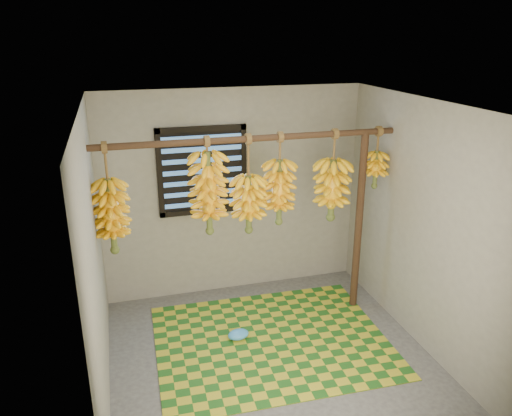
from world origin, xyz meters
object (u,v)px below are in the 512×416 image
object	(u,v)px
woven_mat	(271,341)
banana_bunch_b	(209,193)
plastic_bag	(238,334)
support_post	(359,224)
banana_bunch_f	(376,169)
banana_bunch_d	(279,192)
banana_bunch_e	(332,190)
banana_bunch_a	(111,216)
banana_bunch_c	(249,204)

from	to	relation	value
woven_mat	banana_bunch_b	distance (m)	1.63
woven_mat	plastic_bag	bearing A→B (deg)	158.54
support_post	woven_mat	distance (m)	1.55
plastic_bag	banana_bunch_f	world-z (taller)	banana_bunch_f
banana_bunch_b	banana_bunch_d	size ratio (longest dim) A/B	1.02
banana_bunch_b	banana_bunch_e	world-z (taller)	same
support_post	woven_mat	xyz separation A→B (m)	(-1.12, -0.42, -0.99)
banana_bunch_a	banana_bunch_d	world-z (taller)	same
support_post	plastic_bag	bearing A→B (deg)	-168.29
banana_bunch_e	banana_bunch_a	bearing A→B (deg)	-180.00
banana_bunch_a	banana_bunch_b	size ratio (longest dim) A/B	1.09
plastic_bag	banana_bunch_f	size ratio (longest dim) A/B	0.34
support_post	banana_bunch_b	xyz separation A→B (m)	(-1.63, 0.00, 0.49)
banana_bunch_b	banana_bunch_e	xyz separation A→B (m)	(1.30, 0.00, -0.08)
banana_bunch_a	support_post	bearing A→B (deg)	0.00
woven_mat	banana_bunch_f	world-z (taller)	banana_bunch_f
plastic_bag	banana_bunch_b	world-z (taller)	banana_bunch_b
banana_bunch_f	banana_bunch_d	bearing A→B (deg)	180.00
support_post	banana_bunch_c	size ratio (longest dim) A/B	2.00
banana_bunch_d	banana_bunch_b	bearing A→B (deg)	-180.00
woven_mat	banana_bunch_e	world-z (taller)	banana_bunch_e
banana_bunch_b	banana_bunch_c	xyz separation A→B (m)	(0.40, 0.00, -0.15)
banana_bunch_d	banana_bunch_f	xyz separation A→B (m)	(1.06, -0.00, 0.16)
support_post	plastic_bag	size ratio (longest dim) A/B	8.96
banana_bunch_f	banana_bunch_a	bearing A→B (deg)	-180.00
banana_bunch_d	banana_bunch_e	xyz separation A→B (m)	(0.58, -0.00, -0.03)
banana_bunch_f	support_post	bearing A→B (deg)	180.00
woven_mat	banana_bunch_b	world-z (taller)	banana_bunch_b
banana_bunch_b	woven_mat	bearing A→B (deg)	-39.02
woven_mat	plastic_bag	world-z (taller)	plastic_bag
woven_mat	banana_bunch_b	xyz separation A→B (m)	(-0.52, 0.42, 1.49)
woven_mat	banana_bunch_f	distance (m)	2.08
banana_bunch_b	plastic_bag	bearing A→B (deg)	-55.47
woven_mat	banana_bunch_d	world-z (taller)	banana_bunch_d
banana_bunch_c	banana_bunch_a	bearing A→B (deg)	-180.00
banana_bunch_d	banana_bunch_e	size ratio (longest dim) A/B	0.99
banana_bunch_a	banana_bunch_b	world-z (taller)	same
support_post	banana_bunch_d	distance (m)	1.01
support_post	banana_bunch_e	size ratio (longest dim) A/B	2.08
support_post	banana_bunch_e	distance (m)	0.53
banana_bunch_a	banana_bunch_f	xyz separation A→B (m)	(2.70, 0.00, 0.25)
support_post	banana_bunch_e	xyz separation A→B (m)	(-0.34, 0.00, 0.41)
banana_bunch_e	banana_bunch_f	world-z (taller)	same
woven_mat	plastic_bag	xyz separation A→B (m)	(-0.31, 0.12, 0.05)
woven_mat	banana_bunch_c	bearing A→B (deg)	105.70
woven_mat	banana_bunch_c	size ratio (longest dim) A/B	2.29
banana_bunch_a	banana_bunch_c	xyz separation A→B (m)	(1.32, 0.00, -0.01)
support_post	banana_bunch_f	bearing A→B (deg)	0.00
banana_bunch_c	banana_bunch_d	distance (m)	0.33
woven_mat	banana_bunch_f	xyz separation A→B (m)	(1.27, 0.42, 1.59)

